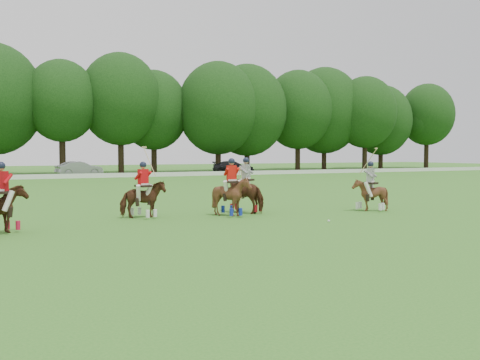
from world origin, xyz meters
name	(u,v)px	position (x,y,z in m)	size (l,w,h in m)	color
ground	(260,231)	(0.00, 0.00, 0.00)	(180.00, 180.00, 0.00)	#2F7220
tree_line	(64,101)	(0.26, 48.05, 8.23)	(117.98, 14.32, 14.75)	black
boundary_rail	(77,176)	(0.00, 38.00, 0.22)	(120.00, 0.10, 0.44)	white
car_mid	(79,169)	(0.93, 42.50, 0.77)	(1.64, 4.69, 1.55)	gray
car_right	(233,167)	(18.64, 42.50, 0.72)	(2.03, 4.99, 1.45)	black
polo_red_a	(2,209)	(-7.43, 2.68, 0.79)	(1.67, 1.92, 2.22)	#442412
polo_red_b	(143,198)	(-2.45, 4.88, 0.75)	(1.73, 1.60, 2.69)	#442412
polo_red_c	(232,195)	(0.85, 4.02, 0.81)	(1.42, 1.56, 2.27)	#442412
polo_stripe_a	(246,193)	(1.88, 4.82, 0.82)	(1.74, 2.03, 2.29)	#442412
polo_stripe_b	(370,194)	(6.91, 3.09, 0.74)	(1.59, 1.64, 2.65)	#442412
polo_ball	(329,221)	(3.24, 0.85, 0.04)	(0.09, 0.09, 0.09)	white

